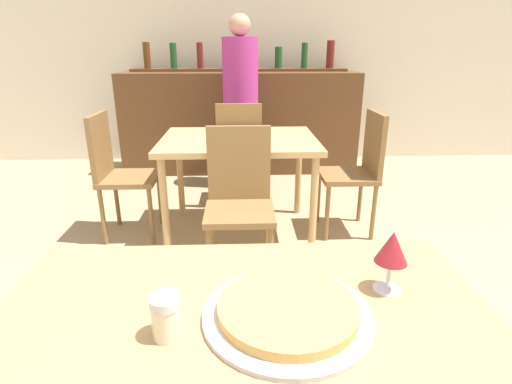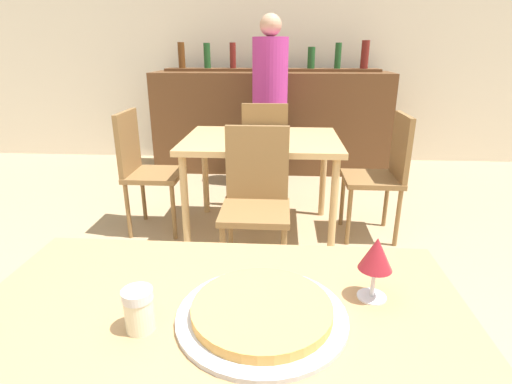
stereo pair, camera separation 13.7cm
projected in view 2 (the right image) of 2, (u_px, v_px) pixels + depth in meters
The scene contains 13 objects.
wall_back at pixel (273, 43), 4.72m from camera, with size 8.00×0.05×2.80m.
dining_table_near at pixel (219, 349), 0.93m from camera, with size 1.16×0.72×0.77m.
dining_table_far at pixel (262, 149), 2.88m from camera, with size 1.10×0.85×0.74m.
bar_counter at pixel (271, 122), 4.53m from camera, with size 2.60×0.56×1.10m.
bar_back_shelf at pixel (273, 64), 4.45m from camera, with size 2.39×0.24×0.33m.
chair_far_side_front at pixel (256, 194), 2.37m from camera, with size 0.40×0.40×0.91m.
chair_far_side_back at pixel (265, 147), 3.48m from camera, with size 0.40×0.40×0.91m.
chair_far_side_left at pixel (143, 164), 2.98m from camera, with size 0.40×0.40×0.91m.
chair_far_side_right at pixel (384, 169), 2.87m from camera, with size 0.40×0.40×0.91m.
pizza_tray at pixel (262, 313), 0.88m from camera, with size 0.38×0.38×0.04m.
cheese_shaker at pixel (139, 310), 0.84m from camera, with size 0.07×0.07×0.10m.
person_standing at pixel (270, 98), 3.87m from camera, with size 0.34×0.34×1.64m.
wine_glass at pixel (376, 256), 0.93m from camera, with size 0.08×0.08×0.16m.
Camera 2 is at (0.14, -0.74, 1.34)m, focal length 28.00 mm.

